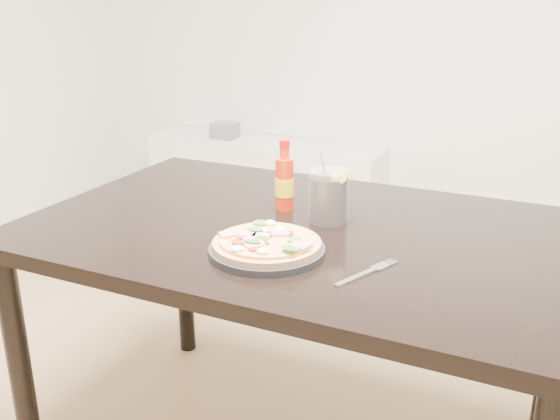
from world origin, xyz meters
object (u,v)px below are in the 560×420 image
at_px(pizza, 266,242).
at_px(fork, 368,272).
at_px(dining_table, 299,255).
at_px(plate, 267,250).
at_px(media_console, 265,183).
at_px(hot_sauce_bottle, 284,182).
at_px(cola_cup, 329,197).

relative_size(pizza, fork, 1.39).
bearing_deg(dining_table, plate, -88.85).
height_order(dining_table, media_console, dining_table).
xyz_separation_m(dining_table, hot_sauce_bottle, (-0.09, 0.10, 0.16)).
relative_size(dining_table, fork, 7.78).
bearing_deg(media_console, pizza, -63.18).
bearing_deg(cola_cup, dining_table, -131.27).
relative_size(plate, hot_sauce_bottle, 1.37).
relative_size(plate, pizza, 1.07).
relative_size(pizza, media_console, 0.18).
bearing_deg(plate, pizza, -111.37).
bearing_deg(cola_cup, fork, -53.74).
xyz_separation_m(dining_table, fork, (0.25, -0.20, 0.09)).
bearing_deg(dining_table, fork, -39.31).
height_order(dining_table, plate, plate).
bearing_deg(pizza, media_console, 116.82).
distance_m(cola_cup, fork, 0.34).
height_order(dining_table, pizza, pizza).
bearing_deg(fork, hot_sauce_bottle, 161.13).
bearing_deg(hot_sauce_bottle, pizza, -72.71).
bearing_deg(media_console, hot_sauce_bottle, -61.63).
relative_size(fork, media_console, 0.13).
bearing_deg(cola_cup, pizza, -100.93).
height_order(fork, media_console, fork).
height_order(plate, hot_sauce_bottle, hot_sauce_bottle).
xyz_separation_m(plate, fork, (0.24, -0.00, -0.01)).
relative_size(hot_sauce_bottle, cola_cup, 1.01).
distance_m(dining_table, media_console, 2.09).
distance_m(hot_sauce_bottle, cola_cup, 0.15).
distance_m(pizza, media_console, 2.28).
height_order(plate, media_console, plate).
bearing_deg(cola_cup, hot_sauce_bottle, 165.66).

